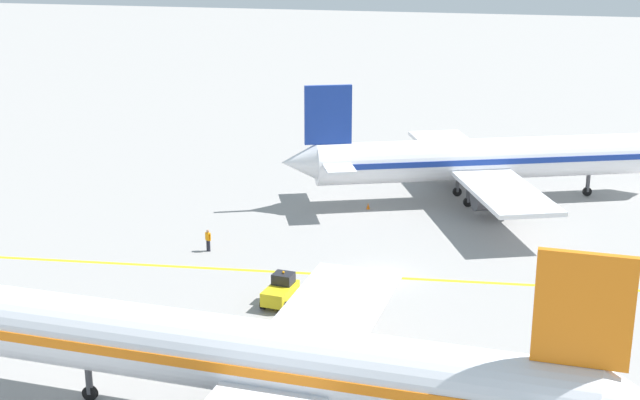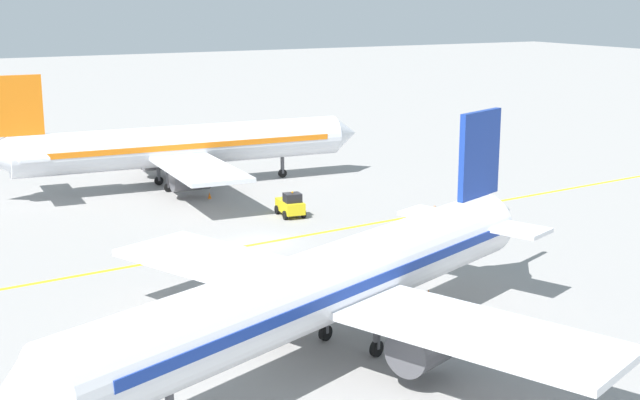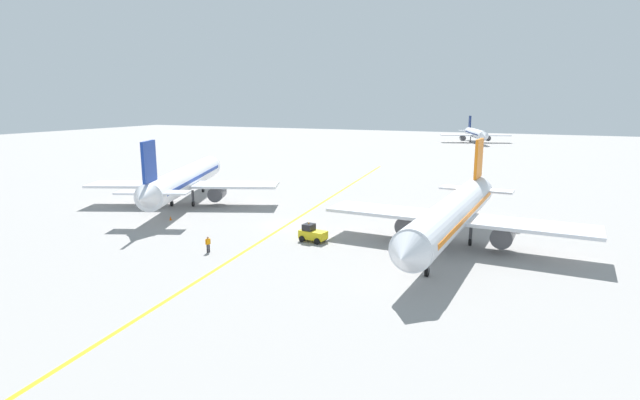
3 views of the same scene
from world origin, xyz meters
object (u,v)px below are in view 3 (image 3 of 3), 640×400
(baggage_tug_white, at_px, (312,234))
(traffic_cone_near_nose, at_px, (170,218))
(ground_crew_worker, at_px, (208,244))
(traffic_cone_mid_apron, at_px, (398,240))
(airplane_distant_taxiing, at_px, (476,134))
(airplane_at_gate, at_px, (184,180))
(airplane_adjacent_stand, at_px, (454,213))

(baggage_tug_white, xyz_separation_m, traffic_cone_near_nose, (-21.17, 1.56, -0.63))
(ground_crew_worker, xyz_separation_m, traffic_cone_mid_apron, (16.93, 11.41, -0.63))
(ground_crew_worker, distance_m, traffic_cone_mid_apron, 20.42)
(ground_crew_worker, relative_size, traffic_cone_near_nose, 3.05)
(airplane_distant_taxiing, height_order, traffic_cone_mid_apron, airplane_distant_taxiing)
(airplane_at_gate, distance_m, airplane_distant_taxiing, 136.62)
(airplane_at_gate, distance_m, traffic_cone_near_nose, 10.84)
(ground_crew_worker, xyz_separation_m, traffic_cone_near_nose, (-13.07, 9.58, -0.63))
(airplane_at_gate, relative_size, airplane_adjacent_stand, 0.96)
(traffic_cone_near_nose, bearing_deg, airplane_adjacent_stand, 3.92)
(airplane_distant_taxiing, distance_m, ground_crew_worker, 153.07)
(airplane_at_gate, height_order, traffic_cone_near_nose, airplane_at_gate)
(traffic_cone_mid_apron, bearing_deg, ground_crew_worker, -146.02)
(airplane_at_gate, height_order, airplane_adjacent_stand, same)
(airplane_at_gate, bearing_deg, traffic_cone_mid_apron, -11.75)
(airplane_distant_taxiing, xyz_separation_m, ground_crew_worker, (-7.69, -152.85, -2.43))
(traffic_cone_near_nose, height_order, traffic_cone_mid_apron, same)
(airplane_adjacent_stand, bearing_deg, ground_crew_worker, -152.00)
(baggage_tug_white, height_order, traffic_cone_mid_apron, baggage_tug_white)
(airplane_at_gate, xyz_separation_m, traffic_cone_mid_apron, (34.84, -7.25, -3.43))
(airplane_adjacent_stand, relative_size, traffic_cone_near_nose, 64.58)
(traffic_cone_near_nose, bearing_deg, ground_crew_worker, -36.24)
(airplane_distant_taxiing, bearing_deg, baggage_tug_white, -89.84)
(ground_crew_worker, bearing_deg, baggage_tug_white, 44.74)
(airplane_distant_taxiing, distance_m, traffic_cone_near_nose, 144.80)
(airplane_distant_taxiing, bearing_deg, airplane_at_gate, -100.80)
(baggage_tug_white, relative_size, ground_crew_worker, 1.88)
(airplane_at_gate, distance_m, airplane_adjacent_stand, 41.07)
(airplane_distant_taxiing, relative_size, traffic_cone_near_nose, 56.70)
(airplane_adjacent_stand, bearing_deg, traffic_cone_near_nose, -176.08)
(airplane_adjacent_stand, relative_size, airplane_distant_taxiing, 1.14)
(baggage_tug_white, bearing_deg, airplane_distant_taxiing, 90.16)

